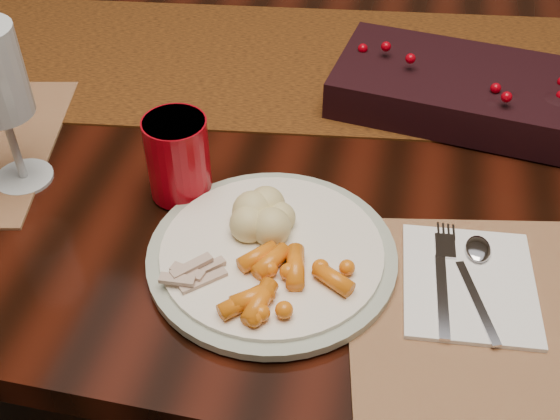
% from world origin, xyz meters
% --- Properties ---
extents(floor, '(5.00, 5.00, 0.00)m').
position_xyz_m(floor, '(0.00, 0.00, 0.00)').
color(floor, black).
rests_on(floor, ground).
extents(dining_table, '(1.80, 1.00, 0.75)m').
position_xyz_m(dining_table, '(0.00, 0.00, 0.38)').
color(dining_table, black).
rests_on(dining_table, floor).
extents(table_runner, '(1.80, 0.59, 0.00)m').
position_xyz_m(table_runner, '(-0.05, 0.12, 0.75)').
color(table_runner, '#502E07').
rests_on(table_runner, dining_table).
extents(centerpiece, '(0.38, 0.23, 0.07)m').
position_xyz_m(centerpiece, '(0.17, 0.05, 0.79)').
color(centerpiece, black).
rests_on(centerpiece, table_runner).
extents(dinner_plate, '(0.28, 0.28, 0.02)m').
position_xyz_m(dinner_plate, '(-0.03, -0.30, 0.76)').
color(dinner_plate, white).
rests_on(dinner_plate, placemat_main).
extents(baby_carrots, '(0.12, 0.10, 0.02)m').
position_xyz_m(baby_carrots, '(0.00, -0.35, 0.78)').
color(baby_carrots, orange).
rests_on(baby_carrots, dinner_plate).
extents(mashed_potatoes, '(0.09, 0.09, 0.05)m').
position_xyz_m(mashed_potatoes, '(-0.04, -0.26, 0.79)').
color(mashed_potatoes, tan).
rests_on(mashed_potatoes, dinner_plate).
extents(turkey_shreds, '(0.08, 0.07, 0.02)m').
position_xyz_m(turkey_shreds, '(-0.10, -0.35, 0.78)').
color(turkey_shreds, tan).
rests_on(turkey_shreds, dinner_plate).
extents(napkin, '(0.15, 0.17, 0.01)m').
position_xyz_m(napkin, '(0.18, -0.29, 0.76)').
color(napkin, white).
rests_on(napkin, placemat_main).
extents(fork, '(0.03, 0.15, 0.00)m').
position_xyz_m(fork, '(0.16, -0.30, 0.76)').
color(fork, silver).
rests_on(fork, napkin).
extents(spoon, '(0.07, 0.14, 0.00)m').
position_xyz_m(spoon, '(0.19, -0.30, 0.76)').
color(spoon, silver).
rests_on(spoon, napkin).
extents(red_cup, '(0.09, 0.09, 0.10)m').
position_xyz_m(red_cup, '(-0.16, -0.21, 0.80)').
color(red_cup, '#94040F').
rests_on(red_cup, placemat_main).
extents(wine_glass, '(0.09, 0.09, 0.21)m').
position_xyz_m(wine_glass, '(-0.36, -0.23, 0.85)').
color(wine_glass, white).
rests_on(wine_glass, dining_table).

